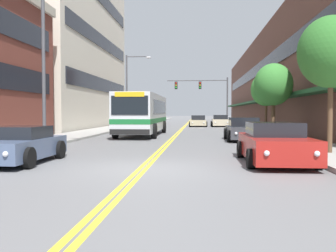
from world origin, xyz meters
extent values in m
plane|color=slate|center=(0.00, 37.00, 0.00)|extent=(240.00, 240.00, 0.00)
cube|color=#9E9B96|center=(-7.00, 37.00, 0.08)|extent=(3.01, 106.00, 0.15)
cube|color=#9E9B96|center=(7.00, 37.00, 0.08)|extent=(3.01, 106.00, 0.15)
cube|color=yellow|center=(-0.10, 37.00, 0.00)|extent=(0.14, 106.00, 0.01)
cube|color=yellow|center=(0.10, 37.00, 0.00)|extent=(0.14, 106.00, 0.01)
cube|color=beige|center=(-14.76, 28.63, 13.97)|extent=(12.00, 24.49, 27.94)
cube|color=black|center=(-8.72, 28.63, 4.66)|extent=(0.08, 22.53, 1.40)
cube|color=black|center=(-8.72, 28.63, 9.31)|extent=(0.08, 22.53, 1.40)
cube|color=brown|center=(12.76, 37.00, 5.47)|extent=(8.00, 68.00, 10.95)
cube|color=#1E4C28|center=(8.21, 37.00, 2.90)|extent=(1.10, 61.20, 0.24)
cube|color=black|center=(8.72, 37.00, 6.79)|extent=(0.08, 61.20, 1.40)
cube|color=silver|center=(-2.45, 16.32, 1.66)|extent=(2.49, 10.91, 2.62)
cube|color=#196B33|center=(-2.45, 16.32, 1.14)|extent=(2.51, 10.93, 0.32)
cube|color=black|center=(-2.45, 16.87, 2.08)|extent=(2.52, 8.51, 0.94)
cube|color=black|center=(-2.45, 10.85, 2.13)|extent=(2.24, 0.04, 1.15)
cube|color=yellow|center=(-2.45, 10.84, 2.79)|extent=(1.79, 0.06, 0.28)
cube|color=black|center=(-2.45, 10.83, 0.53)|extent=(2.44, 0.08, 0.32)
cylinder|color=black|center=(-3.72, 12.61, 0.50)|extent=(0.30, 1.00, 1.00)
cylinder|color=black|center=(-1.18, 12.61, 0.50)|extent=(0.30, 1.00, 1.00)
cylinder|color=black|center=(-3.72, 19.32, 0.50)|extent=(0.30, 1.00, 1.00)
cylinder|color=black|center=(-1.18, 19.32, 0.50)|extent=(0.30, 1.00, 1.00)
cube|color=white|center=(-4.35, 27.27, 0.49)|extent=(1.83, 4.11, 0.60)
cube|color=black|center=(-4.35, 27.43, 0.99)|extent=(1.57, 1.81, 0.41)
cylinder|color=black|center=(-5.29, 25.99, 0.35)|extent=(0.22, 0.70, 0.70)
cylinder|color=black|center=(-3.41, 25.99, 0.35)|extent=(0.22, 0.70, 0.70)
cylinder|color=black|center=(-5.29, 28.54, 0.35)|extent=(0.22, 0.70, 0.70)
cylinder|color=black|center=(-3.41, 28.54, 0.35)|extent=(0.22, 0.70, 0.70)
sphere|color=silver|center=(-4.99, 25.19, 0.52)|extent=(0.16, 0.16, 0.16)
sphere|color=silver|center=(-3.71, 25.19, 0.52)|extent=(0.16, 0.16, 0.16)
cube|color=red|center=(-5.01, 29.33, 0.52)|extent=(0.18, 0.04, 0.10)
cube|color=red|center=(-3.69, 29.33, 0.52)|extent=(0.18, 0.04, 0.10)
cube|color=#475675|center=(-4.42, 0.86, 0.51)|extent=(1.88, 4.13, 0.64)
cube|color=black|center=(-4.42, 1.02, 1.03)|extent=(1.62, 1.82, 0.41)
cylinder|color=black|center=(-3.45, -0.42, 0.33)|extent=(0.22, 0.67, 0.67)
cylinder|color=black|center=(-5.38, 2.14, 0.33)|extent=(0.22, 0.67, 0.67)
cylinder|color=black|center=(-3.45, 2.14, 0.33)|extent=(0.22, 0.67, 0.67)
sphere|color=silver|center=(-3.76, -1.23, 0.54)|extent=(0.16, 0.16, 0.16)
cube|color=red|center=(-5.10, 2.93, 0.54)|extent=(0.18, 0.04, 0.10)
cube|color=red|center=(-3.74, 2.93, 0.54)|extent=(0.18, 0.04, 0.10)
cube|color=maroon|center=(4.27, 1.56, 0.54)|extent=(1.95, 4.64, 0.74)
cube|color=black|center=(4.27, 1.75, 1.14)|extent=(1.67, 2.04, 0.47)
cylinder|color=black|center=(3.27, 0.13, 0.31)|extent=(0.22, 0.62, 0.62)
cylinder|color=black|center=(5.27, 0.13, 0.31)|extent=(0.22, 0.62, 0.62)
cylinder|color=black|center=(3.27, 3.00, 0.31)|extent=(0.22, 0.62, 0.62)
cylinder|color=black|center=(5.27, 3.00, 0.31)|extent=(0.22, 0.62, 0.62)
sphere|color=silver|center=(3.59, -0.78, 0.58)|extent=(0.16, 0.16, 0.16)
sphere|color=silver|center=(4.95, -0.78, 0.58)|extent=(0.16, 0.16, 0.16)
cube|color=red|center=(3.57, 3.89, 0.58)|extent=(0.18, 0.04, 0.10)
cube|color=red|center=(4.97, 3.89, 0.58)|extent=(0.18, 0.04, 0.10)
cube|color=beige|center=(4.26, 33.51, 0.52)|extent=(1.94, 4.62, 0.71)
cube|color=black|center=(4.26, 33.70, 1.12)|extent=(1.67, 2.03, 0.50)
cylinder|color=black|center=(3.27, 32.08, 0.30)|extent=(0.22, 0.60, 0.60)
cylinder|color=black|center=(5.25, 32.08, 0.30)|extent=(0.22, 0.60, 0.60)
cylinder|color=black|center=(3.27, 34.95, 0.30)|extent=(0.22, 0.60, 0.60)
cylinder|color=black|center=(5.25, 34.95, 0.30)|extent=(0.22, 0.60, 0.60)
sphere|color=silver|center=(3.58, 31.18, 0.55)|extent=(0.16, 0.16, 0.16)
sphere|color=silver|center=(4.94, 31.18, 0.55)|extent=(0.16, 0.16, 0.16)
cube|color=red|center=(3.56, 35.83, 0.55)|extent=(0.18, 0.04, 0.10)
cube|color=red|center=(4.96, 35.83, 0.55)|extent=(0.18, 0.04, 0.10)
cube|color=#38383D|center=(4.40, 11.50, 0.52)|extent=(1.91, 4.33, 0.67)
cube|color=black|center=(4.40, 11.67, 1.13)|extent=(1.64, 1.90, 0.54)
cylinder|color=black|center=(3.43, 10.16, 0.34)|extent=(0.22, 0.69, 0.69)
cylinder|color=black|center=(5.38, 10.16, 0.34)|extent=(0.22, 0.69, 0.69)
cylinder|color=black|center=(3.43, 12.84, 0.34)|extent=(0.22, 0.69, 0.69)
cylinder|color=black|center=(5.38, 12.84, 0.34)|extent=(0.22, 0.69, 0.69)
sphere|color=silver|center=(3.74, 9.32, 0.56)|extent=(0.16, 0.16, 0.16)
sphere|color=silver|center=(5.07, 9.32, 0.56)|extent=(0.16, 0.16, 0.16)
cube|color=red|center=(3.72, 13.67, 0.56)|extent=(0.18, 0.04, 0.10)
cube|color=red|center=(5.09, 13.67, 0.56)|extent=(0.18, 0.04, 0.10)
cube|color=#BCAD89|center=(1.63, 33.22, 0.48)|extent=(1.85, 4.03, 0.62)
cube|color=black|center=(1.63, 33.38, 1.06)|extent=(1.59, 1.77, 0.54)
cylinder|color=black|center=(0.68, 31.97, 0.30)|extent=(0.22, 0.61, 0.61)
cylinder|color=black|center=(2.58, 31.97, 0.30)|extent=(0.22, 0.61, 0.61)
cylinder|color=black|center=(0.68, 34.47, 0.30)|extent=(0.22, 0.61, 0.61)
cylinder|color=black|center=(2.58, 34.47, 0.30)|extent=(0.22, 0.61, 0.61)
sphere|color=silver|center=(0.98, 31.18, 0.51)|extent=(0.16, 0.16, 0.16)
sphere|color=silver|center=(2.28, 31.18, 0.51)|extent=(0.16, 0.16, 0.16)
cube|color=red|center=(0.97, 35.24, 0.51)|extent=(0.18, 0.04, 0.10)
cube|color=red|center=(2.30, 35.24, 0.51)|extent=(0.18, 0.04, 0.10)
cylinder|color=#47474C|center=(5.20, 35.33, 2.99)|extent=(0.18, 0.18, 5.99)
cylinder|color=#47474C|center=(1.47, 35.33, 5.64)|extent=(7.46, 0.11, 0.11)
cube|color=black|center=(1.84, 35.33, 5.04)|extent=(0.34, 0.26, 0.92)
sphere|color=red|center=(1.84, 35.17, 5.31)|extent=(0.18, 0.18, 0.18)
sphere|color=yellow|center=(1.84, 35.17, 5.04)|extent=(0.18, 0.18, 0.18)
sphere|color=green|center=(1.84, 35.17, 4.76)|extent=(0.18, 0.18, 0.18)
cylinder|color=black|center=(1.84, 35.33, 5.57)|extent=(0.02, 0.02, 0.14)
cube|color=black|center=(-1.14, 35.33, 5.04)|extent=(0.34, 0.26, 0.92)
sphere|color=red|center=(-1.14, 35.17, 5.31)|extent=(0.18, 0.18, 0.18)
sphere|color=yellow|center=(-1.14, 35.17, 5.04)|extent=(0.18, 0.18, 0.18)
sphere|color=green|center=(-1.14, 35.17, 4.76)|extent=(0.18, 0.18, 0.18)
cylinder|color=black|center=(-1.14, 35.33, 5.57)|extent=(0.02, 0.02, 0.14)
cylinder|color=#47474C|center=(-5.30, 5.10, 4.30)|extent=(0.16, 0.16, 8.60)
cylinder|color=#47474C|center=(-5.30, 24.64, 3.62)|extent=(0.16, 0.16, 7.24)
cylinder|color=#47474C|center=(-4.23, 24.64, 7.09)|extent=(2.13, 0.10, 0.10)
ellipsoid|color=#B2B2B7|center=(-3.17, 24.64, 6.99)|extent=(0.56, 0.28, 0.20)
cylinder|color=brown|center=(6.78, 3.63, 1.56)|extent=(0.20, 0.20, 2.82)
ellipsoid|color=#2D6B28|center=(6.78, 3.63, 4.05)|extent=(2.53, 2.53, 2.78)
cylinder|color=brown|center=(6.51, 13.43, 1.30)|extent=(0.26, 0.26, 2.30)
ellipsoid|color=#387F33|center=(6.51, 13.43, 3.51)|extent=(2.48, 2.48, 2.73)
cylinder|color=brown|center=(7.54, 21.87, 1.36)|extent=(0.21, 0.21, 2.42)
ellipsoid|color=#387F33|center=(7.54, 21.87, 3.70)|extent=(2.65, 2.65, 2.92)
cylinder|color=red|center=(5.95, 10.49, 0.45)|extent=(0.26, 0.26, 0.59)
sphere|color=red|center=(5.95, 10.49, 0.81)|extent=(0.23, 0.23, 0.23)
cylinder|color=red|center=(5.78, 10.49, 0.51)|extent=(0.08, 0.12, 0.12)
camera|label=1|loc=(1.70, -11.34, 1.73)|focal=40.00mm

